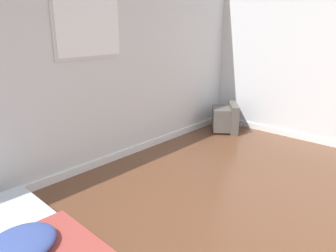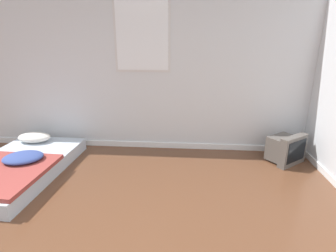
{
  "view_description": "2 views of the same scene",
  "coord_description": "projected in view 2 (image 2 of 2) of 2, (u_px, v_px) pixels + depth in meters",
  "views": [
    {
      "loc": [
        -1.75,
        -0.07,
        1.63
      ],
      "look_at": [
        0.56,
        2.02,
        0.65
      ],
      "focal_mm": 35.0,
      "sensor_mm": 36.0,
      "label": 1
    },
    {
      "loc": [
        1.06,
        -1.13,
        1.74
      ],
      "look_at": [
        0.79,
        2.24,
        0.62
      ],
      "focal_mm": 28.0,
      "sensor_mm": 36.0,
      "label": 2
    }
  ],
  "objects": [
    {
      "name": "mattress_bed",
      "position": [
        17.0,
        166.0,
        3.51
      ],
      "size": [
        1.19,
        1.91,
        0.33
      ],
      "color": "silver",
      "rests_on": "ground_plane"
    },
    {
      "name": "crt_tv",
      "position": [
        286.0,
        149.0,
        3.85
      ],
      "size": [
        0.59,
        0.58,
        0.44
      ],
      "color": "#56514C",
      "rests_on": "ground_plane"
    },
    {
      "name": "wall_back",
      "position": [
        122.0,
        69.0,
        4.1
      ],
      "size": [
        8.22,
        0.08,
        2.6
      ],
      "color": "silver",
      "rests_on": "ground_plane"
    }
  ]
}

